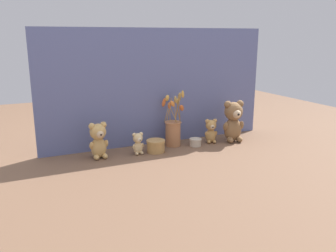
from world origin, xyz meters
name	(u,v)px	position (x,y,z in m)	size (l,w,h in m)	color
ground_plane	(169,150)	(0.00, 0.00, 0.00)	(4.00, 4.00, 0.00)	brown
backdrop_wall	(158,87)	(0.00, 0.17, 0.36)	(1.48, 0.02, 0.72)	slate
teddy_bear_large	(233,120)	(0.45, -0.01, 0.14)	(0.15, 0.14, 0.27)	olive
teddy_bear_medium	(98,140)	(-0.42, 0.02, 0.11)	(0.11, 0.10, 0.21)	tan
teddy_bear_small	(211,130)	(0.30, 0.02, 0.08)	(0.09, 0.08, 0.16)	tan
teddy_bear_tiny	(138,143)	(-0.20, 0.00, 0.07)	(0.07, 0.07, 0.13)	#DBBC84
flower_vase	(173,129)	(0.06, 0.07, 0.11)	(0.12, 0.17, 0.35)	#AD7047
decorative_tin_tall	(195,142)	(0.18, 0.00, 0.02)	(0.08, 0.08, 0.05)	beige
decorative_tin_short	(156,146)	(-0.09, -0.01, 0.04)	(0.11, 0.11, 0.07)	tan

